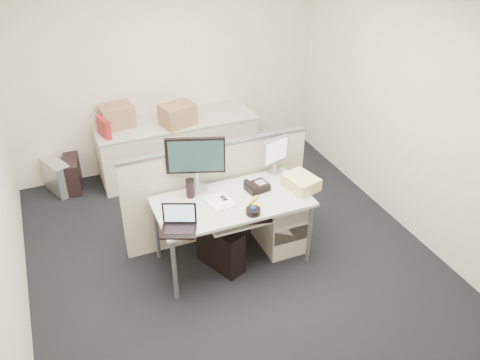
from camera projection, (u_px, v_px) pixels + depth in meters
name	position (u px, v px, depth m)	size (l,w,h in m)	color
floor	(233.00, 259.00, 5.29)	(4.00, 4.50, 0.01)	black
wall_back	(165.00, 66.00, 6.34)	(4.00, 0.02, 2.70)	silver
wall_front	(382.00, 318.00, 2.81)	(4.00, 0.02, 2.70)	silver
wall_right	(412.00, 109.00, 5.23)	(0.02, 4.50, 2.70)	silver
desk	(232.00, 206.00, 4.94)	(1.50, 0.75, 0.73)	#BCB9B0
keyboard_tray	(239.00, 220.00, 4.82)	(0.62, 0.32, 0.02)	#BCB9B0
drawer_pedestal	(279.00, 218.00, 5.33)	(0.40, 0.55, 0.65)	#B5AD9A
cubicle_partition	(217.00, 193.00, 5.35)	(2.00, 0.06, 1.10)	beige
back_counter	(177.00, 147.00, 6.61)	(2.00, 0.60, 0.72)	#B5AD9A
monitor_main	(196.00, 164.00, 4.92)	(0.57, 0.22, 0.57)	black
monitor_small	(275.00, 156.00, 5.25)	(0.32, 0.16, 0.39)	#B7B7BC
laptop	(178.00, 221.00, 4.42)	(0.31, 0.23, 0.23)	black
trackball	(253.00, 211.00, 4.70)	(0.14, 0.14, 0.05)	black
desk_phone	(257.00, 187.00, 5.05)	(0.22, 0.18, 0.07)	black
paper_stack	(220.00, 201.00, 4.88)	(0.23, 0.29, 0.01)	white
sticky_pad	(257.00, 206.00, 4.82)	(0.07, 0.07, 0.01)	yellow
travel_mug	(190.00, 189.00, 4.91)	(0.08, 0.08, 0.18)	black
banana	(253.00, 200.00, 4.88)	(0.17, 0.04, 0.04)	yellow
cellphone	(224.00, 199.00, 4.92)	(0.05, 0.09, 0.01)	black
manila_folders	(301.00, 182.00, 5.07)	(0.26, 0.33, 0.13)	#F8E588
keyboard	(246.00, 219.00, 4.79)	(0.48, 0.17, 0.03)	black
pc_tower_desk	(221.00, 247.00, 5.08)	(0.20, 0.50, 0.47)	black
pc_tower_spare_dark	(73.00, 174.00, 6.33)	(0.18, 0.44, 0.41)	black
pc_tower_spare_silver	(57.00, 177.00, 6.27)	(0.18, 0.45, 0.42)	#B7B7BC
cardboard_box_left	(117.00, 117.00, 6.21)	(0.39, 0.29, 0.29)	#98794F
cardboard_box_right	(178.00, 115.00, 6.25)	(0.39, 0.31, 0.29)	#98794F
red_binder	(104.00, 128.00, 5.98)	(0.06, 0.27, 0.25)	maroon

